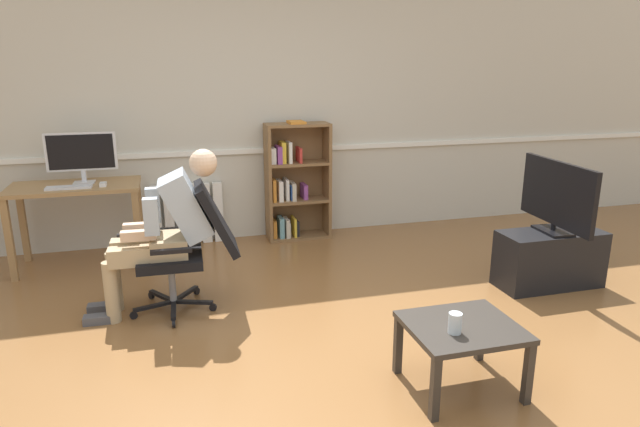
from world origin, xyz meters
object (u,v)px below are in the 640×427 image
at_px(radiator, 188,214).
at_px(imac_monitor, 81,154).
at_px(computer_desk, 76,198).
at_px(person_seated, 164,228).
at_px(tv_screen, 557,196).
at_px(computer_mouse, 103,184).
at_px(coffee_table, 462,334).
at_px(bookshelf, 294,184).
at_px(office_chair, 191,243).
at_px(drinking_glass, 455,323).
at_px(tv_stand, 549,259).
at_px(keyboard, 69,187).

bearing_deg(radiator, imac_monitor, -160.77).
height_order(computer_desk, imac_monitor, imac_monitor).
xyz_separation_m(computer_desk, person_seated, (0.76, -1.20, 0.02)).
bearing_deg(person_seated, tv_screen, 84.99).
distance_m(imac_monitor, computer_mouse, 0.36).
bearing_deg(coffee_table, imac_monitor, 129.23).
distance_m(computer_desk, bookshelf, 2.08).
bearing_deg(person_seated, office_chair, 90.00).
xyz_separation_m(coffee_table, drinking_glass, (-0.09, -0.07, 0.12)).
relative_size(bookshelf, radiator, 1.74).
bearing_deg(office_chair, radiator, -179.52).
xyz_separation_m(computer_mouse, tv_screen, (3.56, -1.44, 0.00)).
xyz_separation_m(person_seated, drinking_glass, (1.50, -1.57, -0.20)).
bearing_deg(coffee_table, office_chair, 133.19).
distance_m(computer_desk, tv_stand, 4.13).
bearing_deg(office_chair, bookshelf, 144.85).
distance_m(keyboard, radiator, 1.22).
relative_size(person_seated, drinking_glass, 10.49).
bearing_deg(coffee_table, tv_stand, 38.00).
distance_m(computer_desk, computer_mouse, 0.31).
distance_m(imac_monitor, person_seated, 1.49).
bearing_deg(coffee_table, keyboard, 132.77).
xyz_separation_m(bookshelf, radiator, (-1.09, 0.10, -0.27)).
bearing_deg(radiator, person_seated, -97.76).
xyz_separation_m(imac_monitor, bookshelf, (1.98, 0.21, -0.44)).
xyz_separation_m(keyboard, coffee_table, (2.37, -2.56, -0.43)).
relative_size(computer_desk, keyboard, 2.96).
distance_m(office_chair, drinking_glass, 2.05).
relative_size(imac_monitor, drinking_glass, 5.17).
relative_size(radiator, tv_screen, 0.78).
xyz_separation_m(imac_monitor, tv_screen, (3.73, -1.63, -0.25)).
bearing_deg(keyboard, computer_mouse, 4.14).
relative_size(radiator, tv_stand, 0.82).
bearing_deg(computer_mouse, tv_screen, -21.98).
xyz_separation_m(imac_monitor, office_chair, (0.86, -1.28, -0.50)).
relative_size(imac_monitor, person_seated, 0.49).
distance_m(imac_monitor, office_chair, 1.62).
bearing_deg(keyboard, office_chair, -47.83).
bearing_deg(person_seated, keyboard, -141.97).
bearing_deg(keyboard, coffee_table, -47.23).
bearing_deg(imac_monitor, office_chair, -56.03).
relative_size(computer_desk, tv_stand, 1.28).
height_order(computer_desk, coffee_table, computer_desk).
bearing_deg(tv_screen, person_seated, 86.52).
bearing_deg(computer_desk, tv_stand, -22.21).
bearing_deg(bookshelf, computer_desk, -171.93).
relative_size(computer_desk, radiator, 1.57).
height_order(office_chair, coffee_table, office_chair).
relative_size(tv_stand, drinking_glass, 7.48).
bearing_deg(tv_screen, computer_desk, 70.98).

